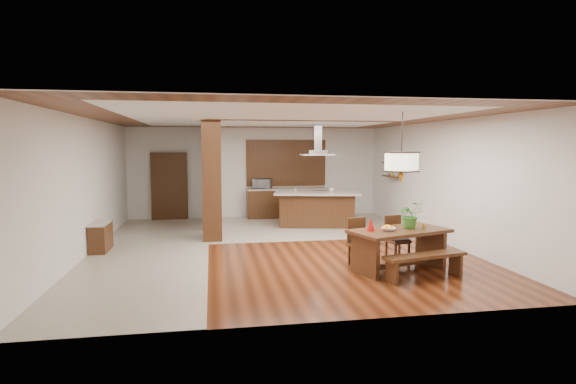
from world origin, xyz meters
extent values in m
plane|color=#3E1A0B|center=(0.00, 0.00, 0.00)|extent=(9.00, 9.00, 0.00)
cube|color=white|center=(0.00, 0.00, 2.90)|extent=(8.00, 9.00, 0.04)
cube|color=silver|center=(0.00, 4.50, 1.45)|extent=(8.00, 0.04, 2.90)
cube|color=silver|center=(0.00, -4.50, 1.45)|extent=(8.00, 0.04, 2.90)
cube|color=silver|center=(-4.00, 0.00, 1.45)|extent=(0.04, 9.00, 2.90)
cube|color=silver|center=(4.00, 0.00, 1.45)|extent=(0.04, 9.00, 2.90)
cube|color=#B0A593|center=(-2.75, 0.00, 0.01)|extent=(2.50, 9.00, 0.01)
cube|color=#B0A593|center=(1.25, 2.50, 0.01)|extent=(5.50, 4.00, 0.01)
cube|color=#432210|center=(0.00, 0.00, 2.88)|extent=(8.00, 9.00, 0.02)
cube|color=black|center=(-1.40, 1.20, 1.45)|extent=(0.45, 1.00, 2.90)
cube|color=silver|center=(-1.40, 3.30, 1.45)|extent=(0.18, 2.40, 2.90)
cube|color=black|center=(-3.81, 0.20, 0.32)|extent=(0.37, 0.88, 0.63)
cube|color=black|center=(-2.70, 4.40, 1.05)|extent=(1.10, 0.20, 2.10)
cube|color=black|center=(1.00, 4.20, 0.45)|extent=(2.60, 0.60, 0.90)
cube|color=#B6AD9F|center=(1.00, 4.20, 0.92)|extent=(2.60, 0.62, 0.05)
cube|color=#A66531|center=(1.00, 4.46, 1.75)|extent=(2.60, 0.08, 1.50)
cube|color=black|center=(3.87, 2.60, 1.40)|extent=(0.26, 0.90, 0.04)
cube|color=black|center=(3.87, 2.60, 1.80)|extent=(0.26, 0.90, 0.04)
cube|color=black|center=(1.99, -2.30, 0.73)|extent=(2.01, 1.42, 0.06)
cube|color=black|center=(1.24, -2.54, 0.35)|extent=(0.30, 0.72, 0.70)
cube|color=black|center=(2.74, -2.06, 0.35)|extent=(0.30, 0.72, 0.70)
imported|color=#367828|center=(2.23, -2.20, 1.01)|extent=(0.49, 0.43, 0.50)
imported|color=beige|center=(1.73, -2.41, 0.79)|extent=(0.30, 0.30, 0.06)
cone|color=#A80C0C|center=(1.41, -2.36, 0.88)|extent=(0.20, 0.20, 0.24)
cylinder|color=gold|center=(2.51, -2.22, 0.80)|extent=(0.08, 0.08, 0.09)
cube|color=black|center=(1.55, 2.40, 0.47)|extent=(2.21, 1.21, 0.94)
cube|color=#B6AD9F|center=(1.55, 2.35, 0.97)|extent=(2.57, 1.53, 0.05)
imported|color=silver|center=(1.96, 2.34, 1.05)|extent=(0.16, 0.16, 0.11)
imported|color=#B2B4BA|center=(0.19, 4.20, 1.11)|extent=(0.66, 0.55, 0.31)
camera|label=1|loc=(-1.41, -9.97, 2.26)|focal=28.00mm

